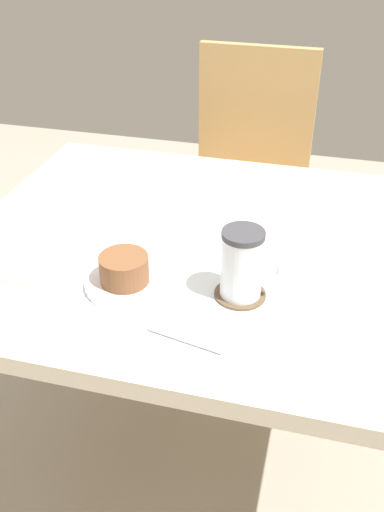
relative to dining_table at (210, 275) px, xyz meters
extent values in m
cube|color=#9E9384|center=(0.00, 0.00, -0.64)|extent=(4.40, 4.40, 0.02)
cylinder|color=beige|center=(-0.45, 0.35, -0.29)|extent=(0.05, 0.05, 0.68)
cube|color=beige|center=(0.00, 0.00, 0.07)|extent=(1.01, 0.82, 0.04)
cylinder|color=tan|center=(0.12, 0.50, -0.41)|extent=(0.04, 0.04, 0.43)
cylinder|color=tan|center=(-0.23, 0.51, -0.41)|extent=(0.04, 0.04, 0.43)
cylinder|color=tan|center=(0.13, 0.86, -0.41)|extent=(0.04, 0.04, 0.43)
cylinder|color=tan|center=(-0.23, 0.86, -0.41)|extent=(0.04, 0.04, 0.43)
cube|color=tan|center=(-0.05, 0.68, -0.18)|extent=(0.43, 0.43, 0.04)
cube|color=tan|center=(-0.05, 0.88, 0.05)|extent=(0.39, 0.04, 0.43)
cube|color=white|center=(0.00, -0.18, 0.09)|extent=(0.45, 0.35, 0.00)
cylinder|color=white|center=(-0.11, -0.19, 0.09)|extent=(0.14, 0.14, 0.01)
cylinder|color=brown|center=(-0.11, -0.19, 0.13)|extent=(0.09, 0.09, 0.05)
cylinder|color=brown|center=(0.09, -0.17, 0.09)|extent=(0.09, 0.09, 0.00)
cylinder|color=white|center=(0.09, -0.17, 0.15)|extent=(0.07, 0.07, 0.12)
cylinder|color=#3D3D42|center=(0.09, -0.17, 0.21)|extent=(0.07, 0.07, 0.01)
torus|color=white|center=(0.13, -0.17, 0.15)|extent=(0.06, 0.01, 0.06)
cylinder|color=silver|center=(0.03, -0.31, 0.09)|extent=(0.13, 0.04, 0.01)
cube|color=silver|center=(-0.35, -0.15, 0.09)|extent=(0.16, 0.16, 0.00)
camera|label=1|loc=(0.21, -0.96, 0.69)|focal=40.00mm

